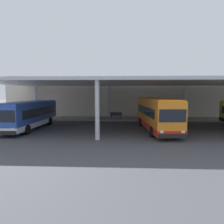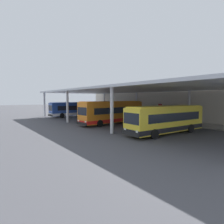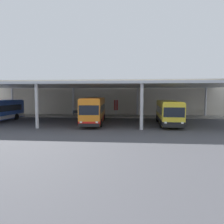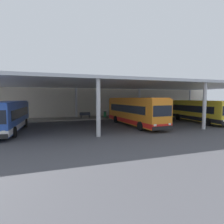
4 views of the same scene
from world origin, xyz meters
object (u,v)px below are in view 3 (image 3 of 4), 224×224
at_px(bus_middle_bay, 168,112).
at_px(trash_bin, 97,113).
at_px(bus_second_bay, 94,110).
at_px(banner_sign, 116,106).
at_px(bench_waiting, 78,113).

xyz_separation_m(bus_middle_bay, trash_bin, (-11.33, 9.60, -0.98)).
bearing_deg(bus_second_bay, banner_sign, 73.87).
relative_size(bus_second_bay, bench_waiting, 6.38).
height_order(bus_middle_bay, banner_sign, banner_sign).
height_order(bus_second_bay, bench_waiting, bus_second_bay).
xyz_separation_m(bus_second_bay, bench_waiting, (-4.73, 9.40, -1.18)).
relative_size(bus_second_bay, banner_sign, 3.59).
height_order(bench_waiting, trash_bin, trash_bin).
distance_m(bus_second_bay, bus_middle_bay, 10.17).
relative_size(bus_middle_bay, trash_bin, 10.85).
height_order(bus_middle_bay, trash_bin, bus_middle_bay).
bearing_deg(banner_sign, bench_waiting, 173.05).
height_order(bus_second_bay, trash_bin, bus_second_bay).
bearing_deg(bench_waiting, bus_second_bay, -63.31).
distance_m(trash_bin, banner_sign, 3.99).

